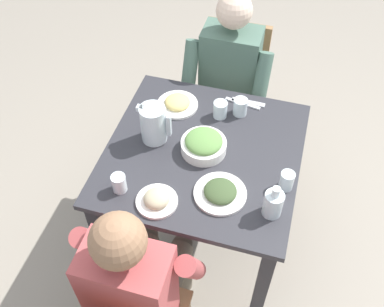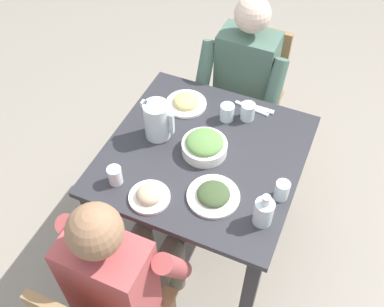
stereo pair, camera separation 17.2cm
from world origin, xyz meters
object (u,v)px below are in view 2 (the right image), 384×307
(plate_beans, at_px, (149,195))
(oil_carafe, at_px, (263,213))
(plate_dolmas, at_px, (213,195))
(water_glass_by_pitcher, at_px, (248,111))
(water_glass_far_right, at_px, (282,190))
(chair_far, at_px, (249,88))
(diner_near, at_px, (124,269))
(diner_far, at_px, (240,90))
(water_pitcher, at_px, (157,120))
(salad_bowl, at_px, (205,145))
(dining_table, at_px, (203,170))
(plate_fries, at_px, (186,102))
(water_glass_center, at_px, (227,112))
(water_glass_near_left, at_px, (115,175))

(plate_beans, relative_size, oil_carafe, 1.08)
(plate_dolmas, bearing_deg, water_glass_by_pitcher, 92.71)
(water_glass_by_pitcher, distance_m, water_glass_far_right, 0.49)
(oil_carafe, bearing_deg, chair_far, 110.07)
(plate_dolmas, distance_m, water_glass_by_pitcher, 0.51)
(diner_near, relative_size, water_glass_by_pitcher, 13.22)
(water_glass_by_pitcher, bearing_deg, diner_far, 113.78)
(water_pitcher, xyz_separation_m, oil_carafe, (0.60, -0.26, -0.04))
(salad_bowl, bearing_deg, plate_dolmas, -59.26)
(dining_table, relative_size, plate_fries, 4.28)
(plate_beans, bearing_deg, water_glass_by_pitcher, 70.46)
(water_glass_by_pitcher, distance_m, oil_carafe, 0.59)
(oil_carafe, bearing_deg, diner_near, -141.28)
(chair_far, xyz_separation_m, salad_bowl, (0.03, -0.81, 0.31))
(dining_table, bearing_deg, water_glass_by_pitcher, 69.59)
(water_glass_by_pitcher, distance_m, water_glass_center, 0.10)
(plate_fries, xyz_separation_m, water_glass_center, (0.22, -0.01, 0.03))
(water_glass_near_left, bearing_deg, salad_bowl, 47.68)
(water_glass_near_left, bearing_deg, chair_far, 77.16)
(plate_dolmas, relative_size, water_glass_by_pitcher, 2.59)
(water_pitcher, height_order, water_glass_near_left, water_pitcher)
(diner_near, bearing_deg, water_glass_by_pitcher, 77.27)
(plate_beans, bearing_deg, diner_far, 85.04)
(plate_fries, height_order, water_glass_far_right, water_glass_far_right)
(salad_bowl, bearing_deg, oil_carafe, -35.35)
(dining_table, xyz_separation_m, chair_far, (-0.03, 0.81, -0.14))
(dining_table, distance_m, salad_bowl, 0.17)
(water_pitcher, relative_size, plate_dolmas, 0.84)
(dining_table, xyz_separation_m, diner_near, (-0.09, -0.61, 0.01))
(chair_far, distance_m, water_pitcher, 0.90)
(diner_far, xyz_separation_m, oil_carafe, (0.39, -0.86, 0.18))
(water_glass_far_right, height_order, water_glass_near_left, water_glass_far_right)
(diner_near, bearing_deg, plate_beans, 93.51)
(plate_fries, bearing_deg, water_glass_far_right, -31.07)
(water_pitcher, xyz_separation_m, salad_bowl, (0.24, -0.01, -0.05))
(dining_table, bearing_deg, diner_far, 92.87)
(water_pitcher, relative_size, water_glass_center, 2.22)
(chair_far, height_order, water_pitcher, water_pitcher)
(water_glass_far_right, bearing_deg, water_glass_by_pitcher, 125.77)
(salad_bowl, relative_size, plate_fries, 1.01)
(salad_bowl, distance_m, oil_carafe, 0.44)
(plate_beans, distance_m, water_glass_near_left, 0.18)
(diner_far, xyz_separation_m, water_glass_far_right, (0.42, -0.71, 0.17))
(salad_bowl, bearing_deg, plate_beans, -108.49)
(chair_far, height_order, water_glass_far_right, chair_far)
(diner_near, bearing_deg, water_glass_near_left, 122.45)
(diner_far, xyz_separation_m, plate_fries, (-0.17, -0.35, 0.14))
(diner_near, height_order, water_glass_by_pitcher, diner_near)
(water_pitcher, distance_m, water_glass_center, 0.35)
(plate_fries, bearing_deg, diner_far, 63.54)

